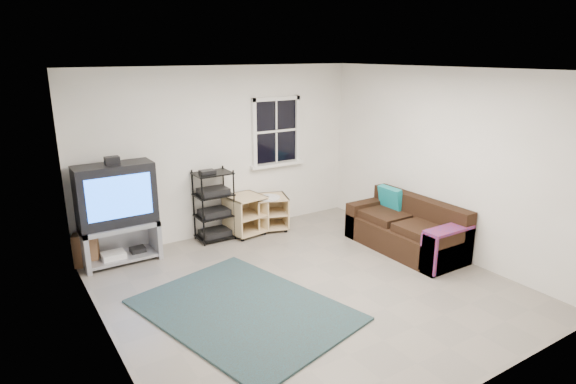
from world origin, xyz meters
TOP-DOWN VIEW (x-y plane):
  - room at (0.95, 2.27)m, footprint 4.60×4.62m
  - tv_unit at (-1.71, 2.03)m, footprint 1.01×0.50m
  - av_rack at (-0.28, 2.08)m, footprint 0.55×0.40m
  - side_table_left at (0.21, 2.06)m, footprint 0.60×0.60m
  - side_table_right at (0.67, 2.02)m, footprint 0.64×0.64m
  - sofa at (1.91, 0.20)m, footprint 0.79×1.79m
  - shag_rug at (-0.92, -0.08)m, footprint 2.21×2.67m
  - paper_bag at (-2.14, 2.14)m, footprint 0.36×0.29m

SIDE VIEW (x-z plane):
  - shag_rug at x=-0.92m, z-range 0.00..0.03m
  - paper_bag at x=-2.14m, z-range 0.00..0.45m
  - sofa at x=1.91m, z-range -0.12..0.70m
  - side_table_right at x=0.67m, z-range 0.03..0.62m
  - side_table_left at x=0.21m, z-range 0.02..0.65m
  - av_rack at x=-0.28m, z-range -0.07..1.03m
  - tv_unit at x=-1.71m, z-range 0.07..1.55m
  - room at x=0.95m, z-range -0.82..3.78m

